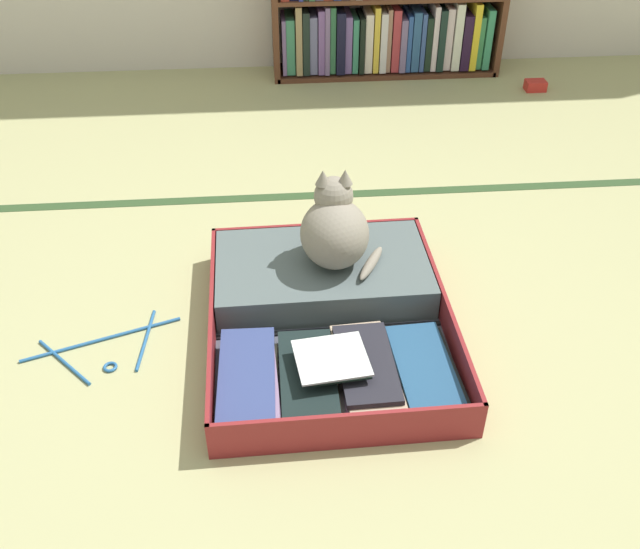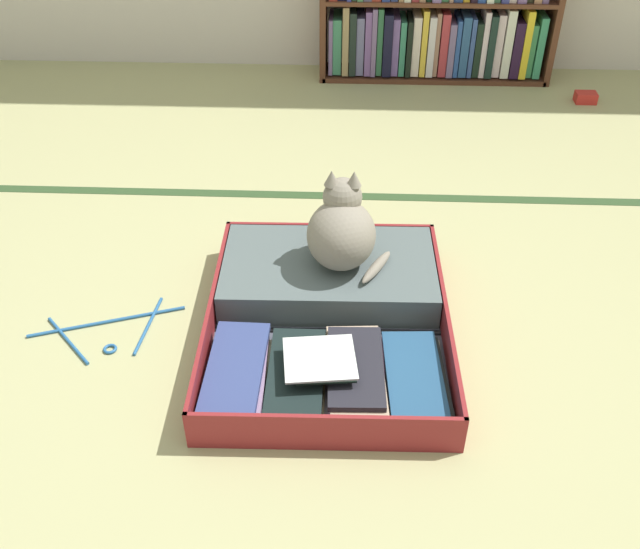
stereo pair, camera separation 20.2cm
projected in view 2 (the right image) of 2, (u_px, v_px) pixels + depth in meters
ground_plane at (288, 393)px, 1.98m from camera, size 10.00×10.00×0.00m
tatami_border at (309, 195)px, 2.81m from camera, size 4.80×0.05×0.00m
bookshelf at (437, 3)px, 3.53m from camera, size 1.17×0.23×0.80m
open_suitcase at (327, 309)px, 2.19m from camera, size 0.72×0.87×0.12m
black_cat at (342, 230)px, 2.20m from camera, size 0.28×0.26×0.30m
clothes_hanger at (108, 330)px, 2.18m from camera, size 0.45×0.31×0.01m
small_red_pouch at (586, 97)px, 3.49m from camera, size 0.10×0.07×0.05m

